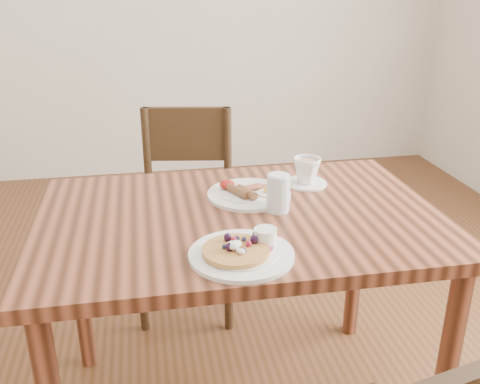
{
  "coord_description": "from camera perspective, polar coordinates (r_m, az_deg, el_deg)",
  "views": [
    {
      "loc": [
        -0.27,
        -1.43,
        1.42
      ],
      "look_at": [
        0.0,
        0.0,
        0.82
      ],
      "focal_mm": 40.0,
      "sensor_mm": 36.0,
      "label": 1
    }
  ],
  "objects": [
    {
      "name": "water_glass",
      "position": [
        1.6,
        4.1,
        -0.12
      ],
      "size": [
        0.07,
        0.07,
        0.11
      ],
      "primitive_type": "cylinder",
      "color": "silver",
      "rests_on": "dining_table"
    },
    {
      "name": "breakfast_plate",
      "position": [
        1.72,
        0.84,
        -0.12
      ],
      "size": [
        0.27,
        0.27,
        0.04
      ],
      "color": "white",
      "rests_on": "dining_table"
    },
    {
      "name": "pancake_plate",
      "position": [
        1.36,
        0.28,
        -6.33
      ],
      "size": [
        0.27,
        0.27,
        0.06
      ],
      "color": "white",
      "rests_on": "dining_table"
    },
    {
      "name": "teacup_saucer",
      "position": [
        1.82,
        7.11,
        2.11
      ],
      "size": [
        0.14,
        0.14,
        0.09
      ],
      "color": "white",
      "rests_on": "dining_table"
    },
    {
      "name": "chair_far",
      "position": [
        2.35,
        -5.69,
        -1.02
      ],
      "size": [
        0.48,
        0.48,
        0.88
      ],
      "rotation": [
        0.0,
        0.0,
        2.98
      ],
      "color": "#392714",
      "rests_on": "ground"
    },
    {
      "name": "dining_table",
      "position": [
        1.65,
        0.0,
        -5.44
      ],
      "size": [
        1.2,
        0.8,
        0.75
      ],
      "color": "brown",
      "rests_on": "ground"
    }
  ]
}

